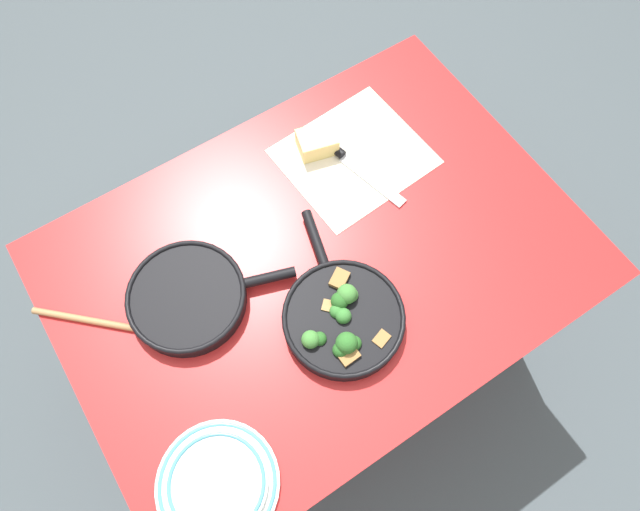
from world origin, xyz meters
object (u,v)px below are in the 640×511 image
at_px(grater_knife, 347,160).
at_px(cheese_block, 317,142).
at_px(dinner_plate_stack, 217,484).
at_px(skillet_broccoli, 343,317).
at_px(skillet_eggs, 188,297).
at_px(wooden_spoon, 127,327).

distance_m(grater_knife, cheese_block, 0.09).
bearing_deg(dinner_plate_stack, skillet_broccoli, -159.79).
xyz_separation_m(skillet_eggs, cheese_block, (-0.47, -0.19, 0.00)).
bearing_deg(grater_knife, wooden_spoon, -95.27).
distance_m(skillet_broccoli, cheese_block, 0.46).
bearing_deg(dinner_plate_stack, cheese_block, -136.80).
bearing_deg(cheese_block, skillet_eggs, 22.18).
bearing_deg(cheese_block, skillet_broccoli, 63.97).
height_order(skillet_broccoli, wooden_spoon, skillet_broccoli).
bearing_deg(skillet_broccoli, dinner_plate_stack, 125.54).
xyz_separation_m(wooden_spoon, cheese_block, (-0.61, -0.17, 0.02)).
xyz_separation_m(grater_knife, cheese_block, (0.04, -0.07, 0.02)).
xyz_separation_m(cheese_block, dinner_plate_stack, (0.60, 0.56, -0.01)).
relative_size(skillet_eggs, wooden_spoon, 1.36).
xyz_separation_m(skillet_broccoli, grater_knife, (-0.25, -0.34, -0.02)).
bearing_deg(skillet_eggs, wooden_spoon, -168.69).
bearing_deg(wooden_spoon, skillet_broccoli, 12.21).
bearing_deg(grater_knife, cheese_block, -163.77).
distance_m(skillet_broccoli, skillet_eggs, 0.35).
distance_m(skillet_eggs, dinner_plate_stack, 0.40).
relative_size(grater_knife, dinner_plate_stack, 1.14).
height_order(grater_knife, cheese_block, cheese_block).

